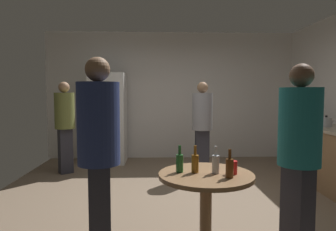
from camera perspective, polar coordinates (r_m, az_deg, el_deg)
The scene contains 16 objects.
ground_plane at distance 4.20m, azimuth 2.43°, elevation -16.05°, with size 5.20×5.20×0.10m, color #7A6651.
wall_back at distance 6.56m, azimuth 0.67°, elevation 3.76°, with size 5.32×0.06×2.70m, color silver.
refrigerator at distance 6.23m, azimuth -11.20°, elevation -0.50°, with size 0.70×0.68×1.80m.
kitchen_counter at distance 5.09m, azimuth 28.87°, elevation -7.11°, with size 0.64×2.22×0.90m.
kettle at distance 5.14m, azimuth 27.64°, elevation -1.10°, with size 0.24×0.17×0.18m.
wine_bottle_on_counter at distance 5.66m, azimuth 25.72°, elevation -0.11°, with size 0.08×0.08×0.31m.
foreground_table at distance 2.63m, azimuth 7.15°, elevation -12.95°, with size 0.80×0.80×0.73m.
beer_bottle_amber at distance 2.60m, azimuth 5.12°, elevation -8.87°, with size 0.06×0.06×0.23m.
beer_bottle_brown at distance 2.48m, azimuth 11.52°, elevation -9.55°, with size 0.06×0.06×0.23m.
beer_bottle_green at distance 2.60m, azimuth 2.21°, elevation -8.82°, with size 0.06×0.06×0.23m.
beer_bottle_clear at distance 2.60m, azimuth 8.96°, elevation -8.89°, with size 0.06×0.06×0.23m.
plastic_cup_red at distance 2.61m, azimuth 12.03°, elevation -9.54°, with size 0.08×0.08×0.11m, color red.
person_in_olive_shirt at distance 5.57m, azimuth -18.86°, elevation -0.85°, with size 0.47×0.47×1.60m.
person_in_gray_shirt at distance 5.14m, azimuth 6.47°, elevation -1.12°, with size 0.36×0.36×1.59m.
person_in_teal_shirt at distance 2.72m, azimuth 23.48°, elevation -5.53°, with size 0.44×0.44×1.65m.
person_in_navy_shirt at distance 2.51m, azimuth -12.89°, elevation -5.41°, with size 0.39×0.39×1.69m.
Camera 1 is at (-0.31, -3.93, 1.41)m, focal length 32.38 mm.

